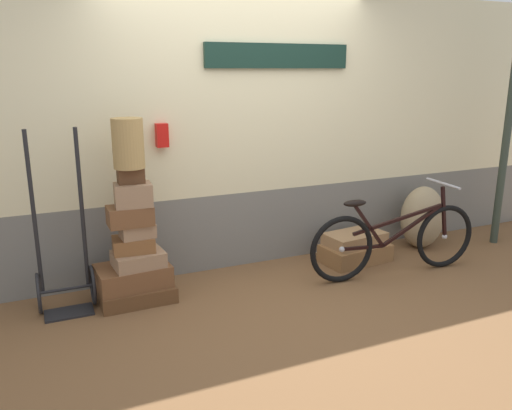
# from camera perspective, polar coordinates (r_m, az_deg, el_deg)

# --- Properties ---
(ground) EXTENTS (9.52, 5.20, 0.06)m
(ground) POSITION_cam_1_polar(r_m,az_deg,el_deg) (4.43, 1.95, -10.29)
(ground) COLOR brown
(station_building) EXTENTS (7.52, 0.74, 2.56)m
(station_building) POSITION_cam_1_polar(r_m,az_deg,el_deg) (4.82, -2.19, 8.05)
(station_building) COLOR slate
(station_building) RESTS_ON ground
(suitcase_0) EXTENTS (0.60, 0.41, 0.13)m
(suitcase_0) POSITION_cam_1_polar(r_m,az_deg,el_deg) (4.41, -13.10, -9.50)
(suitcase_0) COLOR brown
(suitcase_0) RESTS_ON ground
(suitcase_1) EXTENTS (0.60, 0.43, 0.17)m
(suitcase_1) POSITION_cam_1_polar(r_m,az_deg,el_deg) (4.37, -13.49, -7.61)
(suitcase_1) COLOR brown
(suitcase_1) RESTS_ON suitcase_0
(suitcase_2) EXTENTS (0.42, 0.34, 0.12)m
(suitcase_2) POSITION_cam_1_polar(r_m,az_deg,el_deg) (4.30, -12.92, -5.84)
(suitcase_2) COLOR #937051
(suitcase_2) RESTS_ON suitcase_1
(suitcase_3) EXTENTS (0.34, 0.26, 0.12)m
(suitcase_3) POSITION_cam_1_polar(r_m,az_deg,el_deg) (4.28, -13.45, -4.26)
(suitcase_3) COLOR brown
(suitcase_3) RESTS_ON suitcase_2
(suitcase_4) EXTENTS (0.28, 0.20, 0.11)m
(suitcase_4) POSITION_cam_1_polar(r_m,az_deg,el_deg) (4.23, -13.02, -2.80)
(suitcase_4) COLOR #937051
(suitcase_4) RESTS_ON suitcase_3
(suitcase_5) EXTENTS (0.35, 0.24, 0.15)m
(suitcase_5) POSITION_cam_1_polar(r_m,az_deg,el_deg) (4.18, -13.80, -1.14)
(suitcase_5) COLOR brown
(suitcase_5) RESTS_ON suitcase_4
(suitcase_6) EXTENTS (0.30, 0.24, 0.18)m
(suitcase_6) POSITION_cam_1_polar(r_m,az_deg,el_deg) (4.14, -13.48, 1.10)
(suitcase_6) COLOR #937051
(suitcase_6) RESTS_ON suitcase_5
(suitcase_7) EXTENTS (0.20, 0.15, 0.12)m
(suitcase_7) POSITION_cam_1_polar(r_m,az_deg,el_deg) (4.14, -13.74, 3.21)
(suitcase_7) COLOR #4C2D19
(suitcase_7) RESTS_ON suitcase_6
(suitcase_8) EXTENTS (0.69, 0.45, 0.17)m
(suitcase_8) POSITION_cam_1_polar(r_m,az_deg,el_deg) (5.21, 10.96, -5.24)
(suitcase_8) COLOR olive
(suitcase_8) RESTS_ON ground
(suitcase_9) EXTENTS (0.62, 0.41, 0.12)m
(suitcase_9) POSITION_cam_1_polar(r_m,az_deg,el_deg) (5.18, 10.91, -3.67)
(suitcase_9) COLOR #9E754C
(suitcase_9) RESTS_ON suitcase_8
(wicker_basket) EXTENTS (0.24, 0.24, 0.39)m
(wicker_basket) POSITION_cam_1_polar(r_m,az_deg,el_deg) (4.08, -14.02, 6.66)
(wicker_basket) COLOR #A8844C
(wicker_basket) RESTS_ON suitcase_7
(luggage_trolley) EXTENTS (0.43, 0.38, 1.44)m
(luggage_trolley) POSITION_cam_1_polar(r_m,az_deg,el_deg) (4.32, -20.49, -6.95)
(luggage_trolley) COLOR black
(luggage_trolley) RESTS_ON ground
(burlap_sack) EXTENTS (0.47, 0.40, 0.66)m
(burlap_sack) POSITION_cam_1_polar(r_m,az_deg,el_deg) (5.71, 17.96, -1.29)
(burlap_sack) COLOR #9E8966
(burlap_sack) RESTS_ON ground
(bicycle) EXTENTS (1.71, 0.46, 0.84)m
(bicycle) POSITION_cam_1_polar(r_m,az_deg,el_deg) (4.88, 15.13, -3.79)
(bicycle) COLOR black
(bicycle) RESTS_ON ground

